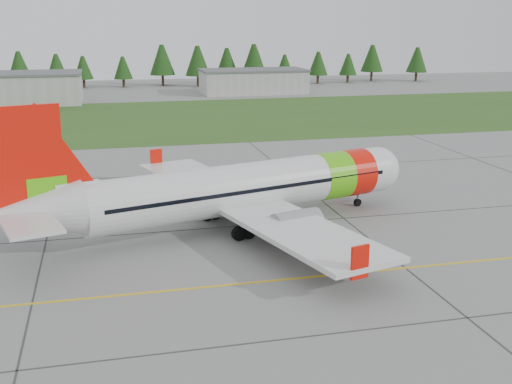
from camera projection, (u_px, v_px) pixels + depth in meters
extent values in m
plane|color=gray|center=(305.00, 337.00, 35.27)|extent=(320.00, 320.00, 0.00)
cylinder|color=silver|center=(248.00, 188.00, 53.58)|extent=(27.81, 11.66, 4.16)
sphere|color=silver|center=(377.00, 169.00, 60.19)|extent=(4.16, 4.16, 4.16)
cone|color=silver|center=(29.00, 214.00, 45.09)|extent=(8.33, 6.06, 4.16)
cube|color=black|center=(380.00, 165.00, 60.24)|extent=(2.41, 3.14, 0.60)
cylinder|color=#55C40E|center=(331.00, 176.00, 57.64)|extent=(3.84, 4.84, 4.24)
cylinder|color=red|center=(353.00, 172.00, 58.87)|extent=(3.43, 4.72, 4.24)
cube|color=silver|center=(242.00, 202.00, 53.63)|extent=(15.07, 34.43, 0.38)
cube|color=red|center=(156.00, 159.00, 67.21)|extent=(1.28, 0.54, 2.13)
cube|color=red|center=(360.00, 262.00, 38.73)|extent=(1.28, 0.54, 2.13)
cylinder|color=gray|center=(227.00, 190.00, 59.47)|extent=(4.31, 3.21, 2.24)
cylinder|color=gray|center=(296.00, 224.00, 49.62)|extent=(4.31, 3.21, 2.24)
cube|color=red|center=(27.00, 164.00, 44.26)|extent=(4.82, 1.73, 8.11)
cube|color=#55C40E|center=(47.00, 194.00, 45.43)|extent=(2.79, 1.20, 2.56)
cube|color=silver|center=(20.00, 211.00, 44.76)|extent=(6.67, 12.73, 0.23)
cylinder|color=slate|center=(358.00, 198.00, 59.84)|extent=(0.19, 0.19, 1.49)
cylinder|color=black|center=(357.00, 202.00, 59.94)|extent=(0.78, 0.49, 0.73)
cylinder|color=slate|center=(215.00, 208.00, 55.92)|extent=(0.23, 0.23, 2.03)
cylinder|color=black|center=(211.00, 213.00, 55.83)|extent=(1.20, 0.77, 1.11)
cylinder|color=slate|center=(248.00, 226.00, 50.90)|extent=(0.23, 0.23, 2.03)
cylinder|color=black|center=(244.00, 233.00, 50.82)|extent=(1.20, 0.77, 1.11)
imported|color=silver|center=(29.00, 139.00, 80.47)|extent=(2.08, 2.03, 4.63)
cube|color=#30561E|center=(162.00, 119.00, 112.23)|extent=(320.00, 50.00, 0.03)
cube|color=gold|center=(268.00, 281.00, 42.78)|extent=(120.00, 0.25, 0.02)
cube|color=#A8A8A3|center=(1.00, 90.00, 130.94)|extent=(32.00, 14.00, 6.00)
cube|color=#A8A8A3|center=(253.00, 82.00, 151.00)|extent=(24.00, 12.00, 5.20)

